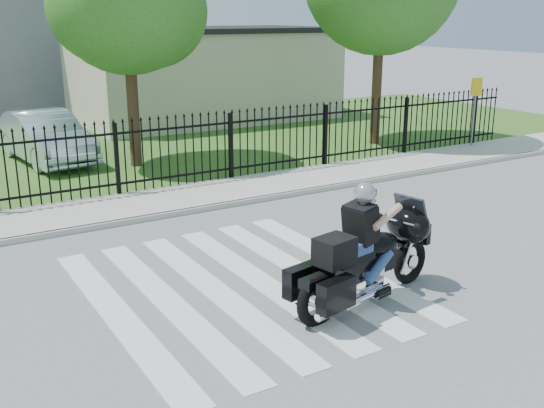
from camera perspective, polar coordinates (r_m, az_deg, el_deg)
ground at (r=10.31m, az=-2.92°, el=-7.39°), size 120.00×120.00×0.00m
crosswalk at (r=10.30m, az=-2.92°, el=-7.36°), size 5.00×5.50×0.01m
sidewalk at (r=14.62m, az=-12.29°, el=-0.18°), size 40.00×2.00×0.12m
curb at (r=13.72m, az=-10.90°, el=-1.21°), size 40.00×0.12×0.12m
grass_strip at (r=21.20m, az=-18.60°, el=4.38°), size 40.00×12.00×0.02m
iron_fence at (r=15.34m, az=-13.73°, el=3.76°), size 26.00×0.04×1.80m
building_low at (r=26.97m, az=-6.15°, el=11.34°), size 10.00×6.00×3.50m
building_low_roof at (r=26.87m, az=-6.27°, el=15.27°), size 10.20×6.20×0.20m
motorcycle_rider at (r=9.54m, az=8.31°, el=-4.43°), size 2.90×1.33×1.94m
parked_car at (r=19.80m, az=-19.62°, el=5.68°), size 2.08×4.63×1.48m
traffic_sign at (r=21.45m, az=17.78°, el=9.08°), size 0.47×0.07×2.16m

